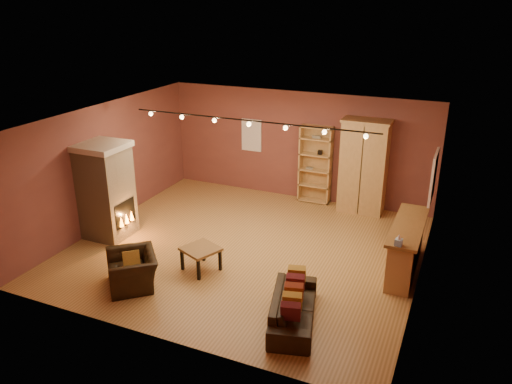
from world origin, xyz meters
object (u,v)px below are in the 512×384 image
at_px(fireplace, 106,191).
at_px(armchair, 132,265).
at_px(coffee_table, 201,251).
at_px(bar_counter, 406,247).
at_px(bookcase, 316,164).
at_px(armoire, 364,167).
at_px(loveseat, 294,302).

relative_size(fireplace, armchair, 1.85).
bearing_deg(armchair, coffee_table, 96.52).
bearing_deg(coffee_table, bar_counter, 23.20).
height_order(bookcase, armoire, armoire).
height_order(loveseat, armchair, armchair).
bearing_deg(armoire, coffee_table, -118.29).
bearing_deg(fireplace, bookcase, 46.32).
xyz_separation_m(fireplace, bar_counter, (6.24, 1.01, -0.56)).
distance_m(bookcase, armchair, 5.62).
height_order(armoire, loveseat, armoire).
bearing_deg(armchair, loveseat, 50.64).
relative_size(loveseat, coffee_table, 2.19).
height_order(bookcase, loveseat, bookcase).
bearing_deg(bar_counter, bookcase, 134.28).
xyz_separation_m(armoire, armchair, (-3.08, -5.09, -0.74)).
bearing_deg(coffee_table, loveseat, -21.02).
height_order(armoire, bar_counter, armoire).
bearing_deg(loveseat, fireplace, 59.53).
height_order(bar_counter, armchair, bar_counter).
xyz_separation_m(bookcase, bar_counter, (2.67, -2.73, -0.52)).
xyz_separation_m(fireplace, bookcase, (3.57, 3.74, -0.04)).
relative_size(loveseat, armchair, 1.58).
height_order(bar_counter, loveseat, bar_counter).
bearing_deg(armchair, bookcase, 118.81).
xyz_separation_m(armoire, loveseat, (-0.01, -4.95, -0.81)).
xyz_separation_m(bar_counter, armchair, (-4.50, -2.54, -0.08)).
relative_size(fireplace, bar_counter, 1.03).
height_order(bookcase, coffee_table, bookcase).
distance_m(bookcase, coffee_table, 4.44).
height_order(fireplace, bar_counter, fireplace).
relative_size(bookcase, coffee_table, 2.43).
distance_m(fireplace, armoire, 5.99).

